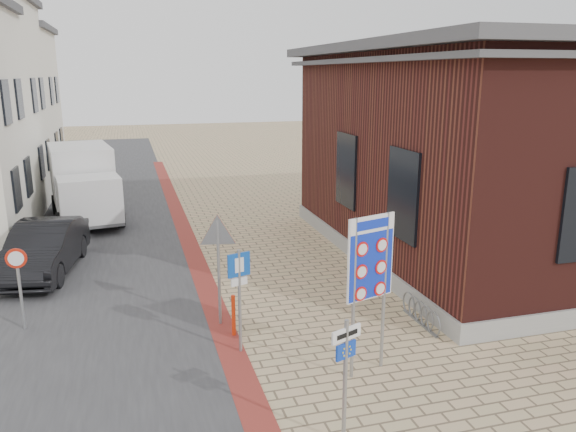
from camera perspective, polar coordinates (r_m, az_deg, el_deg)
ground at (r=11.38m, az=6.60°, el=-16.91°), size 120.00×120.00×0.00m
road_strip at (r=24.71m, az=-19.25°, el=-0.26°), size 7.00×60.00×0.02m
curb_strip at (r=19.92m, az=-9.88°, el=-3.04°), size 0.60×40.00×0.02m
brick_building at (r=20.62m, az=22.94°, el=6.51°), size 13.00×13.00×6.80m
bike_rack at (r=14.08m, az=13.32°, el=-9.63°), size 0.08×1.80×0.60m
sedan at (r=18.42m, az=-23.53°, el=-3.03°), size 2.36×4.90×1.55m
box_truck at (r=24.40m, az=-20.05°, el=3.18°), size 3.11×5.98×2.98m
border_sign at (r=10.98m, az=8.38°, el=-4.50°), size 1.08×0.38×3.27m
essen_sign at (r=9.21m, az=5.86°, el=-14.74°), size 0.56×0.25×2.18m
parking_sign at (r=11.95m, az=-4.97°, el=-6.91°), size 0.50×0.19×2.33m
yield_sign at (r=13.15m, az=-7.13°, el=-2.70°), size 0.95×0.23×2.68m
speed_sign at (r=14.45m, az=-25.69°, el=-5.60°), size 0.47×0.07×2.01m
bollard at (r=13.09m, az=-5.55°, el=-10.05°), size 0.11×0.11×1.00m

